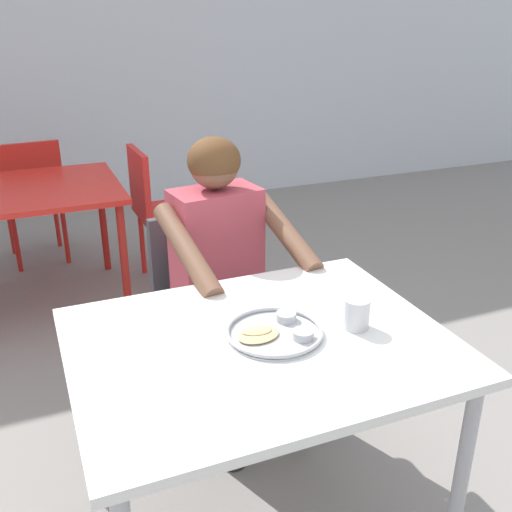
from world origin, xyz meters
The scene contains 8 objects.
table_foreground centered at (0.03, -0.04, 0.66)m, with size 1.08×0.85×0.73m.
thali_tray centered at (0.08, -0.03, 0.74)m, with size 0.29×0.29×0.03m.
drinking_cup centered at (0.32, -0.08, 0.78)m, with size 0.08×0.08×0.10m.
chair_foreground centered at (0.13, 0.82, 0.47)m, with size 0.49×0.45×0.81m.
diner_foreground centered at (0.16, 0.60, 0.70)m, with size 0.54×0.59×1.17m.
table_background_red centered at (-0.46, 1.94, 0.62)m, with size 0.86×0.85×0.71m.
chair_red_right centered at (0.20, 1.99, 0.51)m, with size 0.40×0.42×0.85m.
chair_red_far centered at (-0.48, 2.59, 0.49)m, with size 0.42×0.45×0.85m.
Camera 1 is at (-0.54, -1.38, 1.62)m, focal length 41.17 mm.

